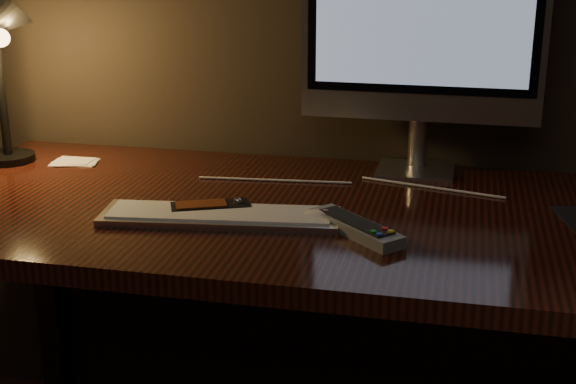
% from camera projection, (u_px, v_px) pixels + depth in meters
% --- Properties ---
extents(desk, '(1.60, 0.75, 0.75)m').
position_uv_depth(desk, '(298.00, 253.00, 1.72)').
color(desk, '#36130C').
rests_on(desk, ground).
extents(monitor, '(0.53, 0.16, 0.56)m').
position_uv_depth(monitor, '(423.00, 27.00, 1.75)').
color(monitor, silver).
rests_on(monitor, desk).
extents(keyboard, '(0.47, 0.18, 0.02)m').
position_uv_depth(keyboard, '(220.00, 215.00, 1.54)').
color(keyboard, silver).
rests_on(keyboard, desk).
extents(mouse, '(0.09, 0.05, 0.02)m').
position_uv_depth(mouse, '(325.00, 218.00, 1.53)').
color(mouse, white).
rests_on(mouse, desk).
extents(media_remote, '(0.16, 0.11, 0.03)m').
position_uv_depth(media_remote, '(211.00, 208.00, 1.58)').
color(media_remote, black).
rests_on(media_remote, desk).
extents(tv_remote, '(0.20, 0.19, 0.03)m').
position_uv_depth(tv_remote, '(356.00, 227.00, 1.47)').
color(tv_remote, gray).
rests_on(tv_remote, desk).
extents(papers, '(0.12, 0.09, 0.01)m').
position_uv_depth(papers, '(75.00, 162.00, 1.93)').
color(papers, white).
rests_on(papers, desk).
extents(cable, '(0.66, 0.08, 0.01)m').
position_uv_depth(cable, '(351.00, 185.00, 1.75)').
color(cable, white).
rests_on(cable, desk).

